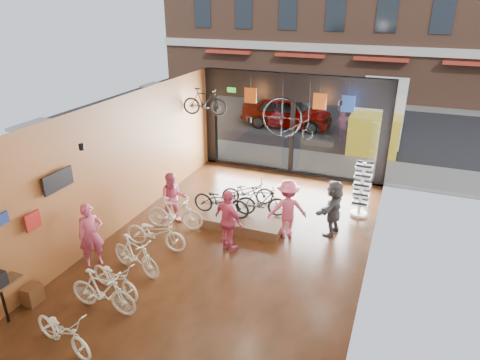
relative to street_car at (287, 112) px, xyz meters
The scene contains 34 objects.
ground_plane 12.17m from the street_car, 81.15° to the right, with size 7.00×12.00×0.04m, color black.
ceiling 12.52m from the street_car, 81.15° to the right, with size 7.00×12.00×0.04m, color black.
wall_left 12.16m from the street_car, 97.84° to the right, with size 0.04×12.00×3.80m, color brown.
wall_right 13.20m from the street_car, 65.82° to the right, with size 0.04×12.00×3.80m, color beige.
wall_back 18.15m from the street_car, 84.08° to the right, with size 7.00×0.04×3.80m, color beige.
storefront 6.38m from the street_car, 72.70° to the right, with size 7.00×0.26×3.80m, color black, non-canonical shape.
exit_sign 6.54m from the street_car, 94.96° to the right, with size 0.35×0.06×0.18m, color #198C26.
street_road 3.62m from the street_car, 58.08° to the left, with size 30.00×18.00×0.02m, color black.
sidewalk_near 5.20m from the street_car, 68.73° to the right, with size 30.00×2.40×0.12m, color slate.
sidewalk_far 7.28m from the street_car, 75.05° to the left, with size 30.00×2.00×0.12m, color slate.
street_car is the anchor object (origin of this frame).
box_truck 4.74m from the street_car, 12.24° to the right, with size 2.14×6.42×2.53m, color silver, non-canonical shape.
floor_bike_0 16.41m from the street_car, 89.22° to the right, with size 0.55×1.58×0.83m, color beige.
floor_bike_1 15.21m from the street_car, 89.12° to the right, with size 0.46×1.63×0.98m, color beige.
floor_bike_2 14.62m from the street_car, 89.63° to the right, with size 0.54×1.54×0.81m, color beige.
floor_bike_3 13.76m from the street_car, 89.68° to the right, with size 0.45×1.60×0.96m, color beige.
floor_bike_4 12.63m from the street_car, 90.30° to the right, with size 0.62×1.78×0.94m, color beige.
floor_bike_5 11.52m from the street_car, 90.51° to the right, with size 0.48×1.69×1.01m, color beige.
display_platform 10.49m from the street_car, 80.48° to the right, with size 2.40×1.80×0.30m, color #4A3019.
display_bike_left 10.79m from the street_car, 84.44° to the right, with size 0.62×1.79×0.94m, color black.
display_bike_mid 10.56m from the street_car, 78.15° to the right, with size 0.43×1.53×0.92m, color black.
display_bike_right 9.87m from the street_car, 81.23° to the right, with size 0.56×1.60×0.84m, color black.
customer_0 13.90m from the street_car, 94.67° to the right, with size 0.61×0.40×1.68m, color #CC4C72.
customer_1 11.21m from the street_car, 91.58° to the right, with size 0.78×0.61×1.61m, color #CC4C72.
customer_2 12.10m from the street_car, 81.41° to the right, with size 1.02×0.43×1.74m, color #CC4C72.
customer_3 11.13m from the street_car, 74.06° to the right, with size 1.11×0.64×1.72m, color #CC4C72.
customer_5 10.93m from the street_car, 67.27° to the right, with size 1.53×0.49×1.65m, color #3F3F44.
sunglasses_rack 9.91m from the street_car, 60.90° to the right, with size 0.52×0.43×1.76m, color white, non-canonical shape.
wall_merch 15.58m from the street_car, 95.57° to the right, with size 0.40×2.40×2.60m, color navy, non-canonical shape.
penny_farthing 7.97m from the street_car, 73.95° to the right, with size 1.72×0.06×1.37m, color black, non-canonical shape.
hung_bike 8.13m from the street_car, 96.20° to the right, with size 0.45×1.58×0.95m, color black.
jersey_left 7.18m from the street_car, 85.97° to the right, with size 0.45×0.03×0.55m, color #CC5919.
jersey_mid 7.76m from the street_car, 66.37° to the right, with size 0.45×0.03×0.55m, color #CC5919.
jersey_right 8.17m from the street_car, 60.04° to the right, with size 0.45×0.03×0.55m, color #1E3F99.
Camera 1 is at (3.87, -9.07, 6.34)m, focal length 32.00 mm.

